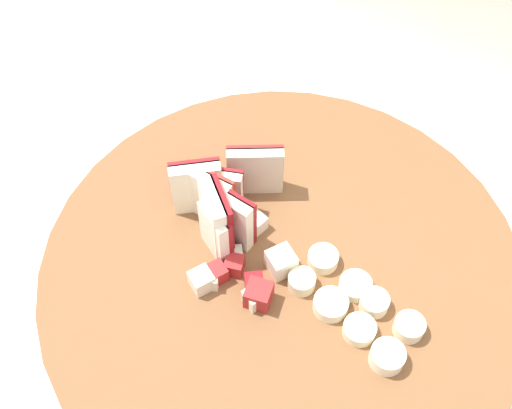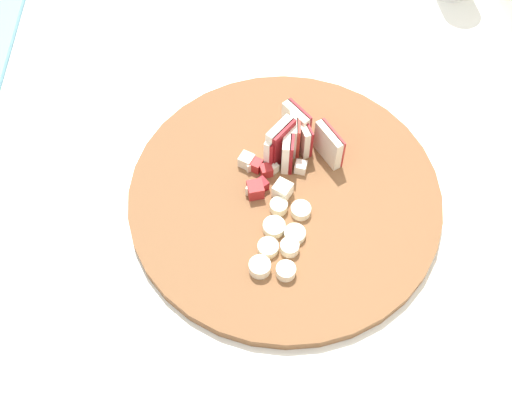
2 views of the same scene
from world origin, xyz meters
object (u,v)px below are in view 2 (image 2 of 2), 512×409
object	(u,v)px
apple_dice_pile	(265,178)
banana_slice_rows	(280,240)
apple_wedge_fan	(295,139)
cutting_board	(285,198)

from	to	relation	value
apple_dice_pile	banana_slice_rows	xyz separation A→B (m)	(0.09, 0.02, -0.00)
apple_wedge_fan	apple_dice_pile	size ratio (longest dim) A/B	1.14
apple_dice_pile	banana_slice_rows	bearing A→B (deg)	12.66
apple_wedge_fan	banana_slice_rows	xyz separation A→B (m)	(0.14, -0.02, -0.02)
cutting_board	apple_dice_pile	distance (m)	0.04
apple_dice_pile	banana_slice_rows	size ratio (longest dim) A/B	0.81
cutting_board	banana_slice_rows	distance (m)	0.07
cutting_board	apple_wedge_fan	size ratio (longest dim) A/B	3.88
cutting_board	apple_dice_pile	bearing A→B (deg)	-126.35
apple_wedge_fan	banana_slice_rows	size ratio (longest dim) A/B	0.92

